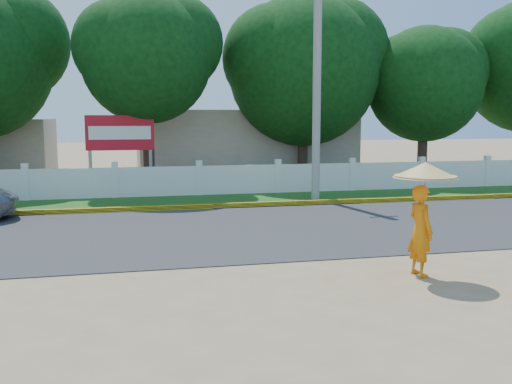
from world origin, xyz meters
TOP-DOWN VIEW (x-y plane):
  - ground at (0.00, 0.00)m, footprint 120.00×120.00m
  - road at (0.00, 4.50)m, footprint 60.00×7.00m
  - grass_verge at (0.00, 9.75)m, footprint 60.00×3.50m
  - curb at (0.00, 8.05)m, footprint 40.00×0.18m
  - fence at (0.00, 11.20)m, footprint 40.00×0.10m
  - building_near at (3.00, 18.00)m, footprint 10.00×6.00m
  - utility_pole at (3.83, 9.25)m, footprint 0.28×0.28m
  - monk_with_parasol at (2.50, -0.41)m, footprint 1.13×1.13m
  - billboard at (-2.79, 12.30)m, footprint 2.50×0.13m
  - tree_row at (2.00, 14.24)m, footprint 35.70×7.98m

SIDE VIEW (x-z plane):
  - ground at x=0.00m, z-range 0.00..0.00m
  - road at x=0.00m, z-range 0.00..0.02m
  - grass_verge at x=0.00m, z-range 0.00..0.03m
  - curb at x=0.00m, z-range 0.00..0.16m
  - fence at x=0.00m, z-range 0.00..1.10m
  - monk_with_parasol at x=2.50m, z-range 0.31..2.38m
  - building_near at x=3.00m, z-range 0.00..3.20m
  - billboard at x=-2.79m, z-range 0.67..3.62m
  - utility_pole at x=3.83m, z-range 0.00..7.65m
  - tree_row at x=2.00m, z-range 0.64..9.12m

